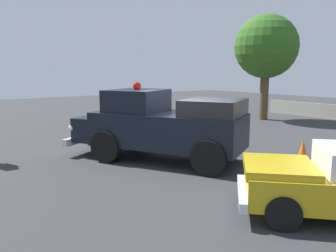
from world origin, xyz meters
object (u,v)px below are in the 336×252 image
Objects in this scene: vintage_fire_truck at (162,125)px; traffic_cone at (303,150)px; oak_tree_right at (266,47)px; spectator_seated at (95,127)px; lawn_chair_near_truck at (92,129)px.

vintage_fire_truck reaches higher than traffic_cone.
vintage_fire_truck is 1.00× the size of oak_tree_right.
oak_tree_right is (4.08, -10.68, 3.13)m from vintage_fire_truck.
oak_tree_right is (0.30, -11.29, 3.63)m from spectator_seated.
lawn_chair_near_truck is at bearing 90.93° from oak_tree_right.
lawn_chair_near_truck is 0.16× the size of oak_tree_right.
oak_tree_right is (0.18, -11.35, 3.74)m from lawn_chair_near_truck.
lawn_chair_near_truck is at bearing 34.86° from traffic_cone.
vintage_fire_truck is at bearing 55.29° from traffic_cone.
traffic_cone is at bearing 135.39° from oak_tree_right.
spectator_seated reaches higher than traffic_cone.
oak_tree_right reaches higher than spectator_seated.
spectator_seated is (3.78, 0.61, -0.50)m from vintage_fire_truck.
vintage_fire_truck is 4.86× the size of spectator_seated.
lawn_chair_near_truck reaches higher than traffic_cone.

